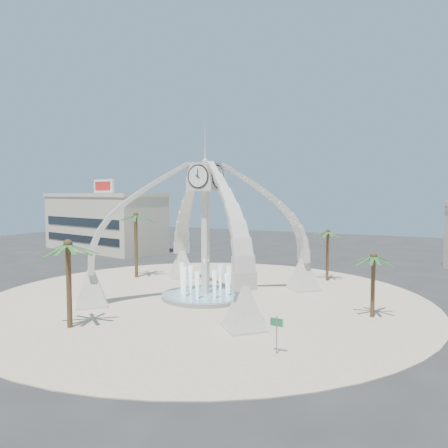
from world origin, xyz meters
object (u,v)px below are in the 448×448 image
at_px(palm_west, 136,216).
at_px(fountain, 206,295).
at_px(palm_north, 328,232).
at_px(palm_south, 68,245).
at_px(palm_east, 374,257).
at_px(street_sign, 277,327).
at_px(clock_tower, 205,227).

bearing_deg(palm_west, fountain, -22.54).
bearing_deg(fountain, palm_north, 58.04).
distance_m(palm_west, palm_north, 21.40).
height_order(palm_north, palm_south, palm_south).
height_order(palm_west, palm_south, palm_west).
bearing_deg(palm_west, palm_east, -9.72).
xyz_separation_m(palm_west, street_sign, (22.43, -15.25, -5.34)).
bearing_deg(palm_east, clock_tower, -178.52).
xyz_separation_m(clock_tower, palm_north, (8.02, 12.85, -1.15)).
xyz_separation_m(clock_tower, palm_west, (-11.78, 4.89, 0.54)).
height_order(clock_tower, palm_east, clock_tower).
bearing_deg(palm_south, clock_tower, 70.83).
bearing_deg(fountain, street_sign, -44.19).
bearing_deg(palm_south, fountain, 70.83).
bearing_deg(clock_tower, palm_east, 1.48).
xyz_separation_m(palm_south, street_sign, (14.89, 1.80, -4.25)).
height_order(clock_tower, palm_north, clock_tower).
xyz_separation_m(palm_north, palm_south, (-12.24, -25.01, 0.59)).
relative_size(fountain, palm_west, 1.01).
height_order(fountain, palm_east, palm_east).
relative_size(palm_east, street_sign, 2.30).
bearing_deg(palm_north, street_sign, -83.50).
height_order(palm_east, palm_west, palm_west).
bearing_deg(palm_south, palm_west, 113.88).
distance_m(palm_south, street_sign, 15.58).
relative_size(clock_tower, street_sign, 7.59).
bearing_deg(fountain, palm_south, -109.17).
bearing_deg(clock_tower, street_sign, -44.19).
xyz_separation_m(clock_tower, palm_east, (14.55, 0.38, -1.76)).
height_order(clock_tower, fountain, clock_tower).
bearing_deg(palm_east, palm_north, 117.66).
xyz_separation_m(fountain, palm_west, (-11.78, 4.89, 6.74)).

